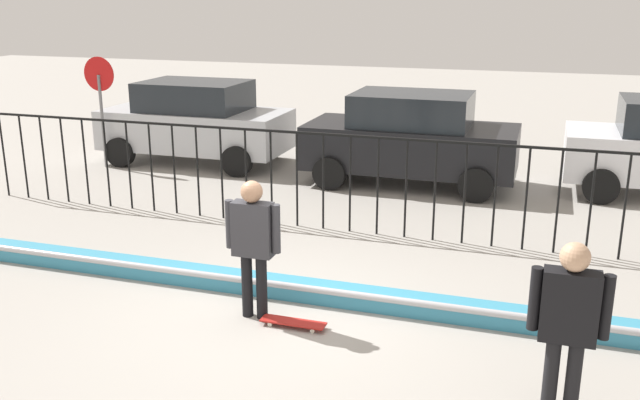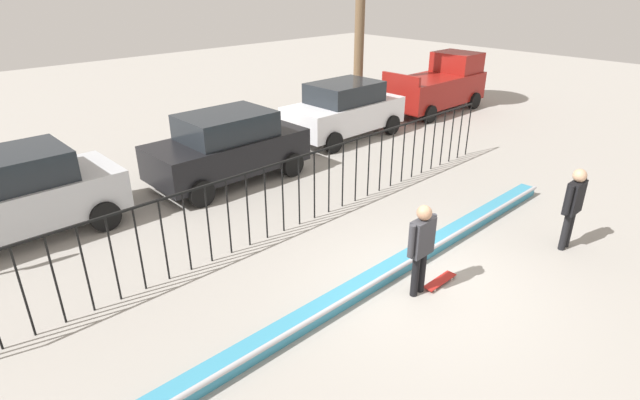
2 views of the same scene
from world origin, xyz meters
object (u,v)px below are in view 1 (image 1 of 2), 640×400
camera_operator (569,317)px  stop_sign (101,97)px  parked_car_black (411,138)px  skateboard (293,322)px  skateboarder (253,237)px  parked_car_silver (196,121)px

camera_operator → stop_sign: 12.27m
camera_operator → parked_car_black: 8.49m
skateboard → camera_operator: (3.02, -1.01, 1.00)m
skateboarder → parked_car_silver: parked_car_silver is taller
skateboarder → stop_sign: bearing=137.3°
skateboarder → parked_car_silver: 8.51m
skateboard → parked_car_black: (0.06, 6.94, 0.91)m
skateboard → parked_car_silver: parked_car_silver is taller
skateboarder → skateboard: bearing=-10.8°
parked_car_black → stop_sign: size_ratio=1.72×
skateboarder → parked_car_black: parked_car_black is taller
parked_car_silver → stop_sign: size_ratio=1.72×
parked_car_black → stop_sign: stop_sign is taller
skateboard → skateboarder: bearing=150.0°
skateboarder → camera_operator: size_ratio=0.99×
parked_car_silver → parked_car_black: 5.16m
skateboarder → parked_car_black: size_ratio=0.40×
camera_operator → parked_car_black: bearing=-17.5°
camera_operator → parked_car_black: parked_car_black is taller
parked_car_black → parked_car_silver: bearing=179.4°
skateboard → stop_sign: bearing=120.0°
skateboarder → stop_sign: (-6.31, 6.12, 0.57)m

